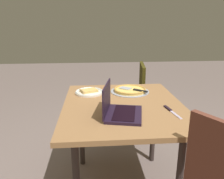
# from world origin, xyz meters

# --- Properties ---
(dining_table) EXTENTS (1.08, 0.90, 0.75)m
(dining_table) POSITION_xyz_m (0.00, 0.00, 0.67)
(dining_table) COLOR olive
(dining_table) RESTS_ON ground_plane
(laptop) EXTENTS (0.35, 0.30, 0.21)m
(laptop) POSITION_xyz_m (0.21, -0.06, 0.79)
(laptop) COLOR black
(laptop) RESTS_ON dining_table
(pizza_plate) EXTENTS (0.24, 0.24, 0.04)m
(pizza_plate) POSITION_xyz_m (-0.28, -0.26, 0.76)
(pizza_plate) COLOR silver
(pizza_plate) RESTS_ON dining_table
(pizza_tray) EXTENTS (0.34, 0.34, 0.03)m
(pizza_tray) POSITION_xyz_m (-0.30, 0.10, 0.76)
(pizza_tray) COLOR #9BA0AC
(pizza_tray) RESTS_ON dining_table
(table_knife) EXTENTS (0.23, 0.06, 0.01)m
(table_knife) POSITION_xyz_m (0.17, 0.31, 0.75)
(table_knife) COLOR silver
(table_knife) RESTS_ON dining_table
(chair_near) EXTENTS (0.50, 0.50, 0.87)m
(chair_near) POSITION_xyz_m (-0.95, 0.22, 0.50)
(chair_near) COLOR #38320D
(chair_near) RESTS_ON ground_plane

